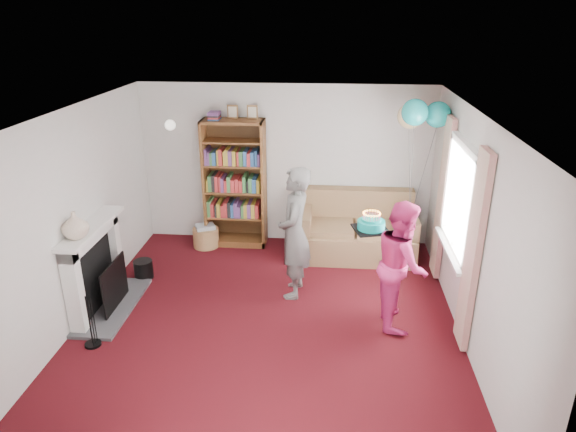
# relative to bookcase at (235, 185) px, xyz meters

# --- Properties ---
(ground) EXTENTS (5.00, 5.00, 0.00)m
(ground) POSITION_rel_bookcase_xyz_m (0.78, -2.30, -0.98)
(ground) COLOR black
(ground) RESTS_ON ground
(wall_back) EXTENTS (4.50, 0.02, 2.50)m
(wall_back) POSITION_rel_bookcase_xyz_m (0.78, 0.21, 0.27)
(wall_back) COLOR silver
(wall_back) RESTS_ON ground
(wall_left) EXTENTS (0.02, 5.00, 2.50)m
(wall_left) POSITION_rel_bookcase_xyz_m (-1.48, -2.30, 0.27)
(wall_left) COLOR silver
(wall_left) RESTS_ON ground
(wall_right) EXTENTS (0.02, 5.00, 2.50)m
(wall_right) POSITION_rel_bookcase_xyz_m (3.04, -2.30, 0.27)
(wall_right) COLOR silver
(wall_right) RESTS_ON ground
(ceiling) EXTENTS (4.50, 5.00, 0.01)m
(ceiling) POSITION_rel_bookcase_xyz_m (0.78, -2.30, 1.53)
(ceiling) COLOR white
(ceiling) RESTS_ON wall_back
(fireplace) EXTENTS (0.55, 1.80, 1.12)m
(fireplace) POSITION_rel_bookcase_xyz_m (-1.31, -2.11, -0.46)
(fireplace) COLOR #3F3F42
(fireplace) RESTS_ON ground
(window_bay) EXTENTS (0.14, 2.02, 2.20)m
(window_bay) POSITION_rel_bookcase_xyz_m (2.98, -1.70, 0.23)
(window_bay) COLOR white
(window_bay) RESTS_ON ground
(wall_sconce) EXTENTS (0.16, 0.23, 0.16)m
(wall_sconce) POSITION_rel_bookcase_xyz_m (-0.97, 0.06, 0.91)
(wall_sconce) COLOR gold
(wall_sconce) RESTS_ON ground
(bookcase) EXTENTS (0.94, 0.42, 2.20)m
(bookcase) POSITION_rel_bookcase_xyz_m (0.00, 0.00, 0.00)
(bookcase) COLOR #472B14
(bookcase) RESTS_ON ground
(sofa) EXTENTS (1.79, 0.95, 0.95)m
(sofa) POSITION_rel_bookcase_xyz_m (1.86, -0.23, -0.62)
(sofa) COLOR brown
(sofa) RESTS_ON ground
(wicker_basket) EXTENTS (0.41, 0.41, 0.36)m
(wicker_basket) POSITION_rel_bookcase_xyz_m (-0.46, -0.21, -0.81)
(wicker_basket) COLOR #A4724C
(wicker_basket) RESTS_ON ground
(person_striped) EXTENTS (0.45, 0.65, 1.73)m
(person_striped) POSITION_rel_bookcase_xyz_m (1.04, -1.54, -0.11)
(person_striped) COLOR black
(person_striped) RESTS_ON ground
(person_magenta) EXTENTS (0.60, 0.76, 1.53)m
(person_magenta) POSITION_rel_bookcase_xyz_m (2.32, -2.10, -0.21)
(person_magenta) COLOR #CF296E
(person_magenta) RESTS_ON ground
(birthday_cake) EXTENTS (0.39, 0.39, 0.22)m
(birthday_cake) POSITION_rel_bookcase_xyz_m (1.97, -1.84, 0.17)
(birthday_cake) COLOR black
(birthday_cake) RESTS_ON ground
(balloons) EXTENTS (0.68, 0.73, 1.77)m
(balloons) POSITION_rel_bookcase_xyz_m (2.63, -0.58, 1.24)
(balloons) COLOR #3F3F3F
(balloons) RESTS_ON ground
(mantel_vase) EXTENTS (0.36, 0.36, 0.31)m
(mantel_vase) POSITION_rel_bookcase_xyz_m (-1.34, -2.45, 0.30)
(mantel_vase) COLOR beige
(mantel_vase) RESTS_ON fireplace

